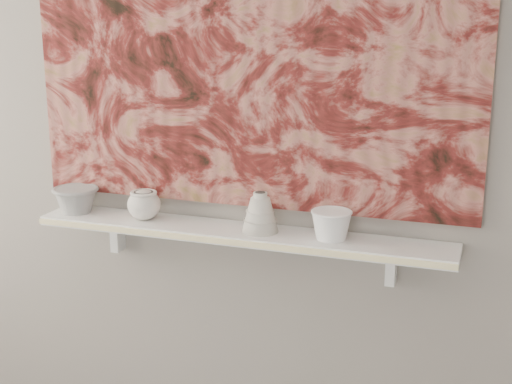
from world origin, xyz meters
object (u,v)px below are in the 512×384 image
at_px(shelf, 239,234).
at_px(bell_vessel, 260,212).
at_px(cup_cream, 144,205).
at_px(bowl_white, 331,225).
at_px(bowl_grey, 76,199).
at_px(painting, 247,37).

distance_m(shelf, bell_vessel, 0.11).
xyz_separation_m(shelf, bell_vessel, (0.07, 0.00, 0.08)).
bearing_deg(shelf, cup_cream, 180.00).
height_order(shelf, bowl_white, bowl_white).
relative_size(bowl_grey, cup_cream, 1.43).
bearing_deg(bell_vessel, painting, 132.32).
xyz_separation_m(bell_vessel, bowl_white, (0.23, 0.00, -0.02)).
bearing_deg(painting, bell_vessel, -47.68).
distance_m(shelf, painting, 0.63).
height_order(shelf, bowl_grey, bowl_grey).
distance_m(cup_cream, bowl_white, 0.65).
distance_m(bell_vessel, bowl_white, 0.23).
distance_m(bowl_grey, cup_cream, 0.27).
xyz_separation_m(shelf, bowl_grey, (-0.61, 0.00, 0.06)).
relative_size(shelf, painting, 0.93).
bearing_deg(bowl_white, bell_vessel, 180.00).
height_order(shelf, bell_vessel, bell_vessel).
bearing_deg(shelf, painting, 90.00).
height_order(bowl_grey, bowl_white, same).
bearing_deg(painting, shelf, -90.00).
bearing_deg(bell_vessel, bowl_grey, 180.00).
xyz_separation_m(cup_cream, bowl_white, (0.65, 0.00, -0.00)).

